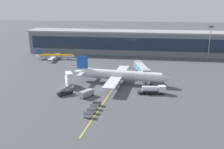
{
  "coord_description": "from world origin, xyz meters",
  "views": [
    {
      "loc": [
        18.33,
        -94.26,
        34.88
      ],
      "look_at": [
        3.58,
        7.07,
        4.5
      ],
      "focal_mm": 40.0,
      "sensor_mm": 36.0,
      "label": 1
    }
  ],
  "objects": [
    {
      "name": "baggage_cart_3",
      "position": [
        1.64,
        -15.91,
        0.78
      ],
      "size": [
        2.78,
        1.83,
        1.48
      ],
      "color": "#595B60",
      "rests_on": "ground_plane"
    },
    {
      "name": "baggage_cart_1",
      "position": [
        1.08,
        -22.29,
        0.78
      ],
      "size": [
        2.78,
        1.83,
        1.48
      ],
      "color": "gray",
      "rests_on": "ground_plane"
    },
    {
      "name": "lavatory_truck",
      "position": [
        -3.84,
        -8.39,
        1.42
      ],
      "size": [
        5.03,
        6.14,
        2.5
      ],
      "color": "gray",
      "rests_on": "ground_plane"
    },
    {
      "name": "baggage_cart_0",
      "position": [
        0.8,
        -25.47,
        0.78
      ],
      "size": [
        2.78,
        1.83,
        1.48
      ],
      "color": "#B2B7BC",
      "rests_on": "ground_plane"
    },
    {
      "name": "main_airliner",
      "position": [
        6.88,
        9.1,
        3.84
      ],
      "size": [
        43.29,
        34.4,
        11.41
      ],
      "color": "silver",
      "rests_on": "ground_plane"
    },
    {
      "name": "belt_loader",
      "position": [
        -12.58,
        -7.66,
        0.99
      ],
      "size": [
        5.5,
        6.1,
        3.49
      ],
      "color": "black",
      "rests_on": "ground_plane"
    },
    {
      "name": "ground_plane",
      "position": [
        0.0,
        0.0,
        0.0
      ],
      "size": [
        700.0,
        700.0,
        0.0
      ],
      "primitive_type": "plane",
      "color": "#47494F"
    },
    {
      "name": "apron_light_mast_0",
      "position": [
        55.01,
        62.12,
        12.17
      ],
      "size": [
        2.8,
        0.5,
        20.48
      ],
      "color": "gray",
      "rests_on": "ground_plane"
    },
    {
      "name": "catering_lift",
      "position": [
        -13.78,
        1.59,
        3.07
      ],
      "size": [
        5.32,
        7.19,
        6.3
      ],
      "color": "white",
      "rests_on": "ground_plane"
    },
    {
      "name": "jet_bridge",
      "position": [
        15.75,
        18.22,
        4.83
      ],
      "size": [
        8.18,
        18.95,
        6.54
      ],
      "color": "#B2B7BC",
      "rests_on": "ground_plane"
    },
    {
      "name": "apron_lead_in_line",
      "position": [
        4.76,
        2.0,
        0.0
      ],
      "size": [
        7.04,
        79.74,
        0.01
      ],
      "primitive_type": "cube",
      "rotation": [
        0.0,
        0.0,
        -0.08
      ],
      "color": "yellow",
      "rests_on": "ground_plane"
    },
    {
      "name": "commuter_jet_far",
      "position": [
        -38.07,
        50.1,
        2.16
      ],
      "size": [
        25.57,
        20.39,
        6.39
      ],
      "color": "silver",
      "rests_on": "ground_plane"
    },
    {
      "name": "fuel_tanker",
      "position": [
        21.19,
        -1.73,
        1.75
      ],
      "size": [
        11.02,
        3.72,
        3.25
      ],
      "color": "#232326",
      "rests_on": "ground_plane"
    },
    {
      "name": "baggage_cart_2",
      "position": [
        1.36,
        -19.1,
        0.78
      ],
      "size": [
        2.78,
        1.83,
        1.48
      ],
      "color": "#B2B7BC",
      "rests_on": "ground_plane"
    },
    {
      "name": "terminal_building",
      "position": [
        16.59,
        74.08,
        7.79
      ],
      "size": [
        160.3,
        18.1,
        15.54
      ],
      "color": "slate",
      "rests_on": "ground_plane"
    }
  ]
}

